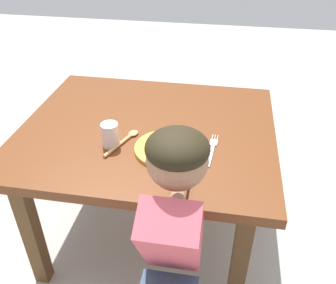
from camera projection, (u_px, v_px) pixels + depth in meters
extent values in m
plane|color=#AAA59A|center=(151.00, 232.00, 2.00)|extent=(8.00, 8.00, 0.00)
cube|color=#5C2E15|center=(147.00, 131.00, 1.63)|extent=(1.13, 0.96, 0.04)
cube|color=#54371D|center=(31.00, 231.00, 1.59)|extent=(0.07, 0.07, 0.64)
cube|color=#54371D|center=(240.00, 260.00, 1.46)|extent=(0.07, 0.07, 0.64)
cube|color=#54371D|center=(89.00, 140.00, 2.19)|extent=(0.07, 0.07, 0.64)
cube|color=#54371D|center=(241.00, 155.00, 2.06)|extent=(0.07, 0.07, 0.64)
cylinder|color=gold|center=(167.00, 149.00, 1.46)|extent=(0.26, 0.26, 0.02)
ellipsoid|color=#EADB4B|center=(167.00, 146.00, 1.43)|extent=(0.09, 0.07, 0.04)
ellipsoid|color=red|center=(166.00, 153.00, 1.41)|extent=(0.05, 0.05, 0.02)
ellipsoid|color=red|center=(173.00, 155.00, 1.39)|extent=(0.03, 0.03, 0.03)
ellipsoid|color=red|center=(176.00, 152.00, 1.42)|extent=(0.03, 0.04, 0.02)
cube|color=silver|center=(211.00, 156.00, 1.43)|extent=(0.02, 0.15, 0.01)
cube|color=silver|center=(214.00, 143.00, 1.51)|extent=(0.03, 0.05, 0.01)
cylinder|color=silver|center=(217.00, 138.00, 1.54)|extent=(0.01, 0.04, 0.00)
cylinder|color=silver|center=(215.00, 137.00, 1.54)|extent=(0.01, 0.04, 0.00)
cylinder|color=silver|center=(212.00, 137.00, 1.54)|extent=(0.01, 0.04, 0.00)
cylinder|color=tan|center=(118.00, 146.00, 1.48)|extent=(0.08, 0.17, 0.01)
ellipsoid|color=tan|center=(133.00, 133.00, 1.56)|extent=(0.05, 0.06, 0.02)
cylinder|color=silver|center=(110.00, 135.00, 1.47)|extent=(0.07, 0.07, 0.10)
cube|color=#CC4C59|center=(172.00, 237.00, 1.14)|extent=(0.18, 0.28, 0.38)
sphere|color=#9E7051|center=(177.00, 160.00, 1.07)|extent=(0.19, 0.19, 0.19)
ellipsoid|color=black|center=(177.00, 148.00, 1.04)|extent=(0.19, 0.19, 0.10)
cylinder|color=#9E7051|center=(181.00, 184.00, 1.26)|extent=(0.05, 0.21, 0.05)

